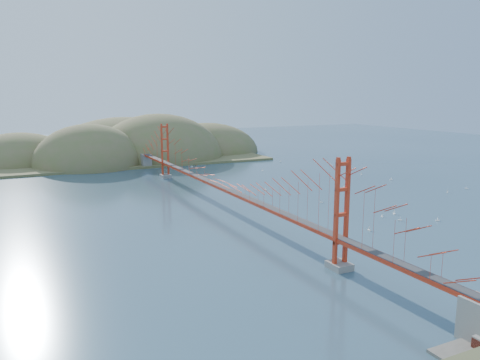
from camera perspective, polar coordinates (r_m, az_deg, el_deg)
name	(u,v)px	position (r m, az deg, el deg)	size (l,w,h in m)	color
ground	(222,207)	(75.05, -2.24, -3.32)	(320.00, 320.00, 0.00)	#2E495C
bridge	(221,164)	(73.87, -2.33, 2.00)	(2.20, 94.40, 12.00)	gray
far_headlands	(134,156)	(140.01, -12.85, 2.84)	(84.00, 58.00, 25.00)	brown
sailboat_5	(467,188)	(99.28, 25.89, -0.89)	(0.60, 0.62, 0.70)	white
sailboat_12	(192,166)	(117.14, -5.88, 1.69)	(0.62, 0.62, 0.69)	white
sailboat_3	(215,185)	(92.51, -3.08, -0.62)	(0.48, 0.41, 0.56)	white
sailboat_7	(281,162)	(125.14, 4.98, 2.26)	(0.54, 0.44, 0.64)	white
sailboat_9	(361,174)	(108.59, 14.57, 0.71)	(0.52, 0.52, 0.57)	white
sailboat_8	(331,165)	(121.18, 11.00, 1.84)	(0.63, 0.62, 0.71)	white
sailboat_13	(447,192)	(94.08, 23.96, -1.32)	(0.59, 0.59, 0.62)	white
sailboat_0	(382,216)	(72.33, 16.95, -4.19)	(0.52, 0.52, 0.59)	white
sailboat_11	(391,179)	(103.46, 17.94, 0.07)	(0.58, 0.58, 0.65)	white
sailboat_14	(394,213)	(74.45, 18.30, -3.84)	(0.65, 0.66, 0.75)	white
sailboat_2	(438,220)	(72.64, 22.94, -4.50)	(0.62, 0.62, 0.66)	white
sailboat_16	(265,189)	(88.32, 3.10, -1.14)	(0.58, 0.54, 0.65)	white
sailboat_6	(400,220)	(70.93, 18.94, -4.58)	(0.66, 0.66, 0.69)	white
sailboat_17	(332,165)	(119.99, 11.15, 1.75)	(0.64, 0.56, 0.73)	white
sailboat_15	(263,170)	(110.53, 2.77, 1.20)	(0.48, 0.55, 0.63)	white
sailboat_10	(369,229)	(64.63, 15.46, -5.82)	(0.52, 0.63, 0.73)	white
sailboat_4	(344,187)	(92.99, 12.53, -0.79)	(0.58, 0.58, 0.62)	white
sailboat_1	(321,202)	(79.23, 9.89, -2.63)	(0.55, 0.55, 0.59)	white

